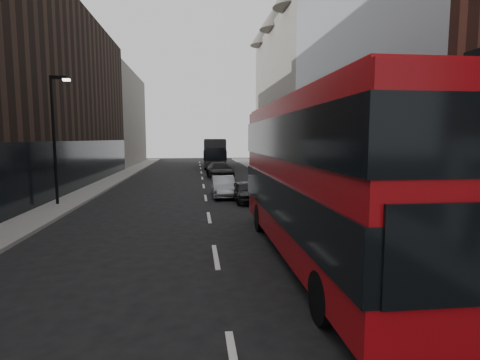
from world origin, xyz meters
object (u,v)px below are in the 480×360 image
object	(u,v)px
street_lamp	(55,131)
car_a	(245,192)
car_b	(223,186)
car_c	(220,170)
grey_bus	(214,152)
red_bus	(322,172)

from	to	relation	value
street_lamp	car_a	distance (m)	11.13
car_b	car_c	bearing A→B (deg)	86.97
grey_bus	street_lamp	bearing A→B (deg)	-108.15
street_lamp	grey_bus	size ratio (longest dim) A/B	0.60
red_bus	car_c	xyz separation A→B (m)	(-1.55, 24.57, -1.99)
red_bus	street_lamp	bearing A→B (deg)	137.04
street_lamp	car_c	distance (m)	17.33
street_lamp	car_b	distance (m)	10.31
street_lamp	car_a	bearing A→B (deg)	1.36
car_c	street_lamp	bearing A→B (deg)	-131.35
red_bus	car_b	world-z (taller)	red_bus
grey_bus	car_b	size ratio (longest dim) A/B	2.86
car_b	car_c	xyz separation A→B (m)	(0.49, 11.37, 0.09)
grey_bus	car_b	world-z (taller)	grey_bus
car_a	red_bus	bearing A→B (deg)	-89.54
car_a	car_b	bearing A→B (deg)	113.89
street_lamp	grey_bus	world-z (taller)	street_lamp
red_bus	car_a	xyz separation A→B (m)	(-0.87, 11.00, -2.12)
red_bus	car_c	size ratio (longest dim) A/B	2.36
street_lamp	grey_bus	distance (m)	29.39
grey_bus	car_c	distance (m)	13.76
street_lamp	car_a	size ratio (longest dim) A/B	1.92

